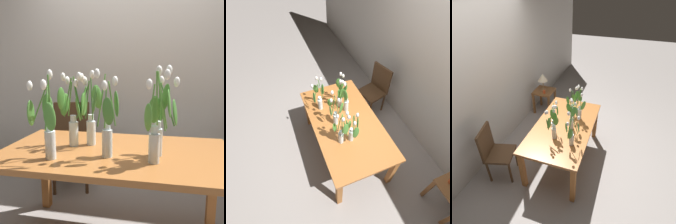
% 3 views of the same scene
% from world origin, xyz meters
% --- Properties ---
extents(room_wall_rear, '(9.00, 0.10, 2.70)m').
position_xyz_m(room_wall_rear, '(0.00, 1.32, 1.35)').
color(room_wall_rear, beige).
rests_on(room_wall_rear, ground).
extents(dining_table, '(1.60, 0.90, 0.74)m').
position_xyz_m(dining_table, '(0.00, 0.00, 0.65)').
color(dining_table, '#A3602D').
rests_on(dining_table, ground).
extents(tulip_vase_0, '(0.22, 0.15, 0.55)m').
position_xyz_m(tulip_vase_0, '(-0.21, 0.07, 0.95)').
color(tulip_vase_0, silver).
rests_on(tulip_vase_0, dining_table).
extents(tulip_vase_1, '(0.17, 0.24, 0.58)m').
position_xyz_m(tulip_vase_1, '(0.28, -0.17, 0.98)').
color(tulip_vase_1, silver).
rests_on(tulip_vase_1, dining_table).
extents(tulip_vase_2, '(0.18, 0.22, 0.56)m').
position_xyz_m(tulip_vase_2, '(-0.03, -0.14, 0.95)').
color(tulip_vase_2, silver).
rests_on(tulip_vase_2, dining_table).
extents(tulip_vase_3, '(0.20, 0.15, 0.52)m').
position_xyz_m(tulip_vase_3, '(0.30, -0.04, 0.92)').
color(tulip_vase_3, silver).
rests_on(tulip_vase_3, dining_table).
extents(tulip_vase_4, '(0.24, 0.19, 0.56)m').
position_xyz_m(tulip_vase_4, '(-0.39, -0.25, 0.94)').
color(tulip_vase_4, silver).
rests_on(tulip_vase_4, dining_table).
extents(tulip_vase_5, '(0.23, 0.13, 0.54)m').
position_xyz_m(tulip_vase_5, '(-0.32, 0.06, 0.97)').
color(tulip_vase_5, silver).
rests_on(tulip_vase_5, dining_table).
extents(dining_chair, '(0.49, 0.49, 0.93)m').
position_xyz_m(dining_chair, '(-0.67, 0.89, 0.52)').
color(dining_chair, '#4C331E').
rests_on(dining_chair, ground).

